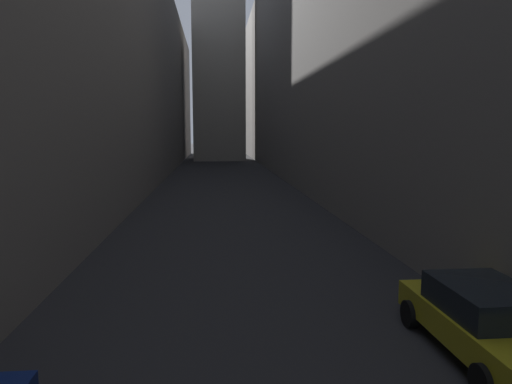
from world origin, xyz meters
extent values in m
plane|color=#232326|center=(0.00, 48.00, 0.00)|extent=(264.00, 264.00, 0.00)
cube|color=slate|center=(-11.18, 50.00, 10.19)|extent=(11.36, 108.00, 20.37)
cube|color=slate|center=(10.55, 50.00, 12.10)|extent=(10.09, 108.00, 24.20)
cube|color=gray|center=(0.00, 82.27, 23.40)|extent=(7.84, 7.84, 46.79)
cube|color=#A59919|center=(4.40, 16.53, 0.60)|extent=(1.75, 4.36, 0.58)
cube|color=black|center=(4.40, 16.55, 1.17)|extent=(1.61, 2.25, 0.57)
cylinder|color=black|center=(3.53, 18.01, 0.31)|extent=(0.22, 0.63, 0.63)
cylinder|color=black|center=(5.27, 18.01, 0.31)|extent=(0.22, 0.63, 0.63)
cylinder|color=black|center=(3.53, 15.05, 0.31)|extent=(0.22, 0.63, 0.63)
camera|label=1|loc=(-0.93, 8.08, 4.48)|focal=32.83mm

